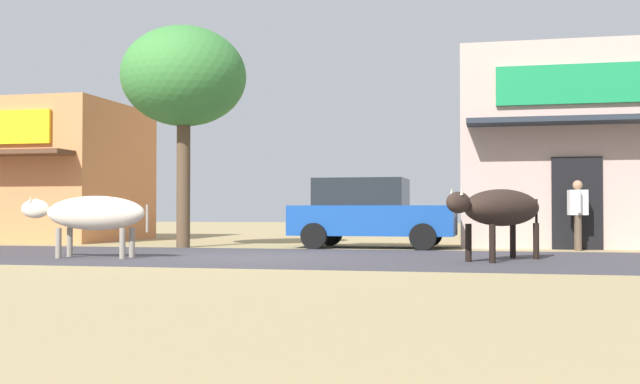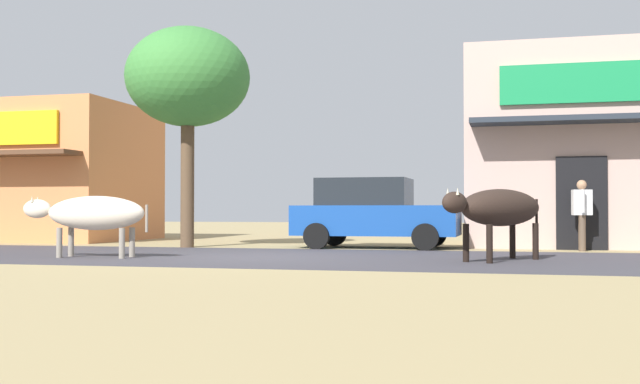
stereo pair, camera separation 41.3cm
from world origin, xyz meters
TOP-DOWN VIEW (x-y plane):
  - ground at (0.00, 0.00)m, footprint 80.00×80.00m
  - asphalt_road at (0.00, 0.00)m, footprint 72.00×6.01m
  - storefront_right_club at (7.79, 6.36)m, footprint 8.17×5.49m
  - roadside_tree at (-2.78, 3.09)m, footprint 2.99×2.99m
  - parked_hatchback_car at (1.60, 3.91)m, footprint 3.84×1.96m
  - cow_near_brown at (-2.90, -1.03)m, footprint 2.53×0.76m
  - cow_far_dark at (4.58, -0.21)m, footprint 1.89×2.56m
  - pedestrian_by_shop at (6.27, 3.60)m, footprint 0.43×0.61m

SIDE VIEW (x-z plane):
  - ground at x=0.00m, z-range 0.00..0.00m
  - asphalt_road at x=0.00m, z-range 0.00..0.00m
  - cow_near_brown at x=-2.90m, z-range 0.25..1.41m
  - parked_hatchback_car at x=1.60m, z-range 0.02..1.66m
  - pedestrian_by_shop at x=6.27m, z-range 0.13..1.68m
  - cow_far_dark at x=4.58m, z-range 0.29..1.56m
  - storefront_right_club at x=7.79m, z-range 0.01..4.81m
  - roadside_tree at x=-2.78m, z-range 1.41..6.71m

